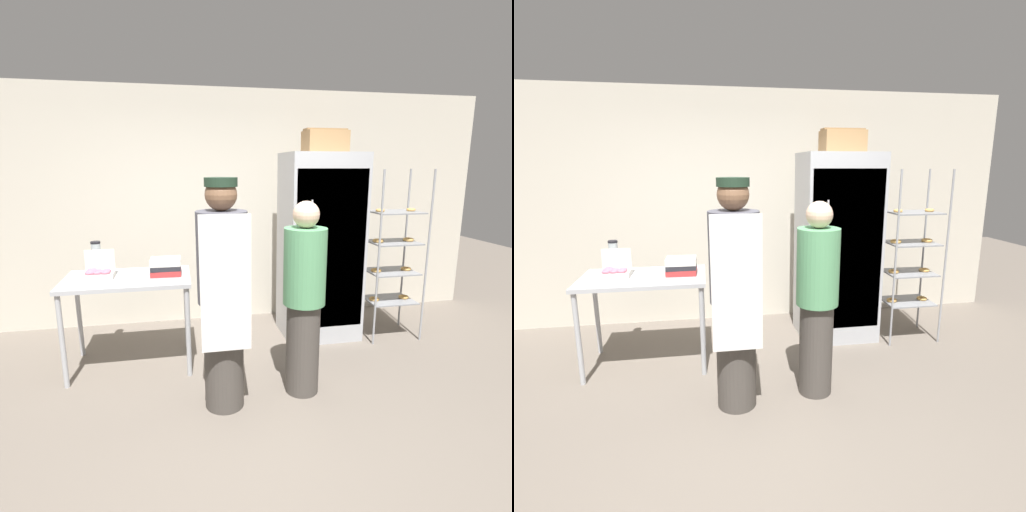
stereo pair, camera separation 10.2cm
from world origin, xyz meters
The scene contains 11 objects.
ground_plane centered at (0.00, 0.00, 0.00)m, with size 14.00×14.00×0.00m, color #6B6056.
back_wall centered at (0.00, 2.36, 1.35)m, with size 6.40×0.12×2.71m, color beige.
refrigerator centered at (0.93, 1.60, 0.99)m, with size 0.80×0.67×1.98m.
baking_rack centered at (1.69, 1.42, 0.89)m, with size 0.57×0.45×1.82m.
prep_counter centered at (-1.04, 1.23, 0.77)m, with size 1.12×0.70×0.86m.
donut_box centered at (-1.29, 1.25, 0.91)m, with size 0.27×0.20×0.24m.
blender_pitcher centered at (-1.34, 1.49, 0.99)m, with size 0.11×0.11×0.29m.
binder_stack centered at (-0.69, 1.24, 0.94)m, with size 0.28×0.22×0.16m.
cardboard_storage_box centered at (0.98, 1.69, 2.10)m, with size 0.44×0.30×0.24m.
person_baker centered at (-0.26, 0.41, 0.92)m, with size 0.37×0.39×1.77m.
person_customer centered at (0.39, 0.49, 0.81)m, with size 0.34×0.34×1.59m.
Camera 1 is at (-0.57, -2.41, 1.84)m, focal length 28.00 mm.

